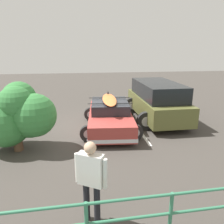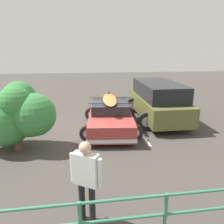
{
  "view_description": "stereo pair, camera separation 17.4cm",
  "coord_description": "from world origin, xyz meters",
  "views": [
    {
      "loc": [
        0.64,
        9.08,
        3.46
      ],
      "look_at": [
        -0.53,
        0.73,
        0.95
      ],
      "focal_mm": 35.0,
      "sensor_mm": 36.0,
      "label": 1
    },
    {
      "loc": [
        0.47,
        9.1,
        3.46
      ],
      "look_at": [
        -0.53,
        0.73,
        0.95
      ],
      "focal_mm": 35.0,
      "sensor_mm": 36.0,
      "label": 2
    }
  ],
  "objects": [
    {
      "name": "ground_plane",
      "position": [
        0.0,
        0.0,
        -0.01
      ],
      "size": [
        44.0,
        44.0,
        0.02
      ],
      "primitive_type": "cube",
      "color": "#423D38",
      "rests_on": "ground"
    },
    {
      "name": "parking_stripe",
      "position": [
        -1.77,
        0.13,
        0.0
      ],
      "size": [
        0.12,
        3.91,
        0.0
      ],
      "primitive_type": "cube",
      "rotation": [
        0.0,
        0.0,
        1.57
      ],
      "color": "silver",
      "rests_on": "ground"
    },
    {
      "name": "sedan_car",
      "position": [
        -0.54,
        0.1,
        0.59
      ],
      "size": [
        2.64,
        4.21,
        1.49
      ],
      "color": "#9E3833",
      "rests_on": "ground"
    },
    {
      "name": "suv_car",
      "position": [
        -3.01,
        -0.94,
        0.95
      ],
      "size": [
        2.75,
        4.73,
        1.85
      ],
      "color": "brown",
      "rests_on": "ground"
    },
    {
      "name": "person_bystander",
      "position": [
        0.53,
        5.35,
        1.07
      ],
      "size": [
        0.61,
        0.43,
        1.78
      ],
      "color": "black",
      "rests_on": "ground"
    },
    {
      "name": "railing_fence",
      "position": [
        -0.11,
        5.98,
        0.65
      ],
      "size": [
        10.8,
        0.32,
        0.97
      ],
      "color": "#387F5B",
      "rests_on": "ground"
    },
    {
      "name": "bush_near_left",
      "position": [
        2.79,
        1.61,
        1.22
      ],
      "size": [
        2.57,
        1.69,
        2.35
      ],
      "color": "brown",
      "rests_on": "ground"
    }
  ]
}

